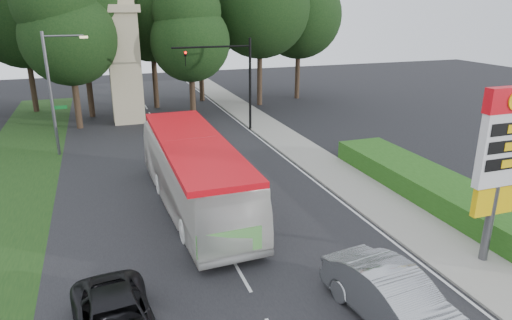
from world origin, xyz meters
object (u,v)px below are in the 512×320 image
object	(u,v)px
gas_station_pylon	(502,153)
sedan_silver	(394,299)
monument	(124,62)
transit_bus	(194,174)
streetlight_signs	(54,89)
traffic_signal_mast	(234,72)

from	to	relation	value
gas_station_pylon	sedan_silver	world-z (taller)	gas_station_pylon
monument	transit_bus	distance (m)	19.73
streetlight_signs	gas_station_pylon	bearing A→B (deg)	-51.04
gas_station_pylon	sedan_silver	distance (m)	6.85
traffic_signal_mast	streetlight_signs	xyz separation A→B (m)	(-12.67, -1.99, -0.23)
sedan_silver	transit_bus	bearing A→B (deg)	102.85
sedan_silver	monument	bearing A→B (deg)	92.83
streetlight_signs	monument	size ratio (longest dim) A/B	0.80
gas_station_pylon	transit_bus	size ratio (longest dim) A/B	0.55
sedan_silver	streetlight_signs	bearing A→B (deg)	108.01
gas_station_pylon	transit_bus	world-z (taller)	gas_station_pylon
traffic_signal_mast	transit_bus	bearing A→B (deg)	-114.20
gas_station_pylon	transit_bus	distance (m)	13.14
gas_station_pylon	sedan_silver	xyz separation A→B (m)	(-5.52, -1.93, -3.56)
traffic_signal_mast	transit_bus	xyz separation A→B (m)	(-6.01, -13.36, -2.93)
traffic_signal_mast	sedan_silver	world-z (taller)	traffic_signal_mast
gas_station_pylon	traffic_signal_mast	bearing A→B (deg)	99.09
gas_station_pylon	streetlight_signs	distance (m)	25.74
gas_station_pylon	sedan_silver	bearing A→B (deg)	-160.68
monument	transit_bus	world-z (taller)	monument
streetlight_signs	transit_bus	size ratio (longest dim) A/B	0.64
traffic_signal_mast	monument	bearing A→B (deg)	142.00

